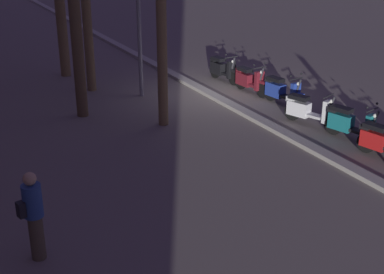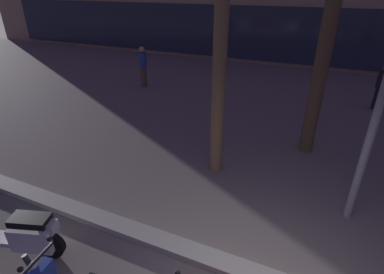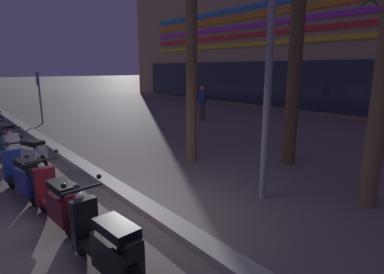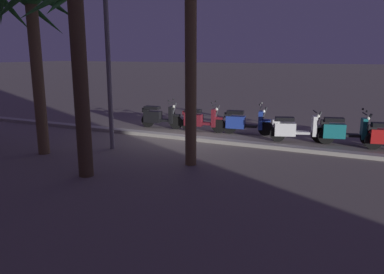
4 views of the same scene
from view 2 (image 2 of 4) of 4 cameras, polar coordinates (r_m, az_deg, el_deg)
name	(u,v)px [view 2 (image 2 of 4)]	position (r m, az deg, el deg)	size (l,w,h in m)	color
scooter_white_last_in_row	(16,234)	(5.82, -30.25, -15.51)	(1.80, 0.84, 1.04)	black
pedestrian_by_palm_tree	(381,87)	(12.50, 32.00, 7.99)	(0.34, 0.34, 1.57)	black
pedestrian_strolling_near_curb	(143,66)	(13.39, -9.23, 13.13)	(0.34, 0.46, 1.70)	brown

